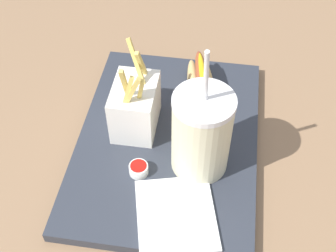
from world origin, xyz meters
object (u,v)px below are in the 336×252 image
at_px(fries_basket, 135,106).
at_px(ketchup_cup_1, 139,169).
at_px(napkin_stack, 176,215).
at_px(soda_cup, 201,133).
at_px(hot_dog_1, 202,89).

relative_size(fries_basket, ketchup_cup_1, 5.09).
bearing_deg(fries_basket, napkin_stack, 28.81).
distance_m(soda_cup, napkin_stack, 0.13).
relative_size(fries_basket, napkin_stack, 1.21).
bearing_deg(hot_dog_1, fries_basket, -52.79).
bearing_deg(napkin_stack, hot_dog_1, 177.19).
bearing_deg(soda_cup, ketchup_cup_1, -70.15).
relative_size(ketchup_cup_1, napkin_stack, 0.24).
bearing_deg(ketchup_cup_1, napkin_stack, 45.27).
xyz_separation_m(soda_cup, napkin_stack, (0.11, -0.02, -0.07)).
height_order(hot_dog_1, ketchup_cup_1, hot_dog_1).
distance_m(hot_dog_1, napkin_stack, 0.26).
relative_size(hot_dog_1, ketchup_cup_1, 5.95).
relative_size(soda_cup, fries_basket, 1.55).
bearing_deg(ketchup_cup_1, hot_dog_1, 155.65).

